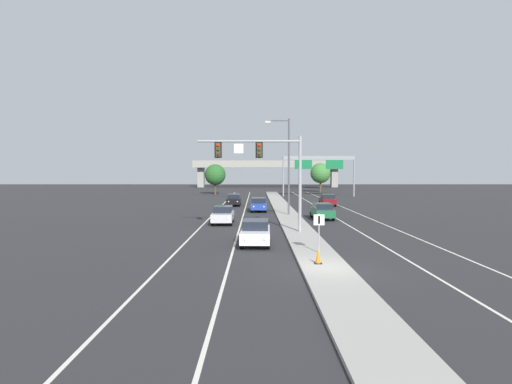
% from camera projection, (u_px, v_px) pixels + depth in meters
% --- Properties ---
extents(ground_plane, '(260.00, 260.00, 0.00)m').
position_uv_depth(ground_plane, '(324.00, 270.00, 20.35)').
color(ground_plane, '#28282B').
extents(median_island, '(2.40, 110.00, 0.15)m').
position_uv_depth(median_island, '(291.00, 223.00, 38.33)').
color(median_island, '#9E9B93').
rests_on(median_island, ground).
extents(lane_stripe_oncoming_center, '(0.14, 100.00, 0.01)m').
position_uv_depth(lane_stripe_oncoming_center, '(241.00, 215.00, 45.30)').
color(lane_stripe_oncoming_center, silver).
rests_on(lane_stripe_oncoming_center, ground).
extents(lane_stripe_receding_center, '(0.14, 100.00, 0.01)m').
position_uv_depth(lane_stripe_receding_center, '(330.00, 215.00, 45.34)').
color(lane_stripe_receding_center, silver).
rests_on(lane_stripe_receding_center, ground).
extents(edge_stripe_left, '(0.14, 100.00, 0.01)m').
position_uv_depth(edge_stripe_left, '(210.00, 215.00, 45.29)').
color(edge_stripe_left, silver).
rests_on(edge_stripe_left, ground).
extents(edge_stripe_right, '(0.14, 100.00, 0.01)m').
position_uv_depth(edge_stripe_right, '(361.00, 215.00, 45.36)').
color(edge_stripe_right, silver).
rests_on(edge_stripe_right, ground).
extents(overhead_signal_mast, '(7.82, 0.44, 7.20)m').
position_uv_depth(overhead_signal_mast, '(265.00, 163.00, 32.04)').
color(overhead_signal_mast, gray).
rests_on(overhead_signal_mast, median_island).
extents(median_sign_post, '(0.60, 0.10, 2.20)m').
position_uv_depth(median_sign_post, '(317.00, 227.00, 23.89)').
color(median_sign_post, gray).
rests_on(median_sign_post, median_island).
extents(street_lamp_median, '(2.58, 0.28, 10.00)m').
position_uv_depth(street_lamp_median, '(285.00, 161.00, 44.56)').
color(street_lamp_median, '#4C4C51').
rests_on(street_lamp_median, median_island).
extents(car_oncoming_white, '(1.93, 4.51, 1.58)m').
position_uv_depth(car_oncoming_white, '(254.00, 232.00, 27.34)').
color(car_oncoming_white, silver).
rests_on(car_oncoming_white, ground).
extents(car_oncoming_silver, '(1.82, 4.47, 1.58)m').
position_uv_depth(car_oncoming_silver, '(221.00, 215.00, 38.23)').
color(car_oncoming_silver, '#B7B7BC').
rests_on(car_oncoming_silver, ground).
extents(car_oncoming_blue, '(1.83, 4.47, 1.58)m').
position_uv_depth(car_oncoming_blue, '(257.00, 204.00, 49.87)').
color(car_oncoming_blue, navy).
rests_on(car_oncoming_blue, ground).
extents(car_oncoming_black, '(1.85, 4.48, 1.58)m').
position_uv_depth(car_oncoming_black, '(232.00, 200.00, 57.87)').
color(car_oncoming_black, black).
rests_on(car_oncoming_black, ground).
extents(car_receding_green, '(1.91, 4.50, 1.58)m').
position_uv_depth(car_receding_green, '(320.00, 211.00, 41.80)').
color(car_receding_green, '#195633').
rests_on(car_receding_green, ground).
extents(car_receding_darkred, '(1.88, 4.49, 1.58)m').
position_uv_depth(car_receding_darkred, '(326.00, 200.00, 57.95)').
color(car_receding_darkred, '#5B0F14').
rests_on(car_receding_darkred, ground).
extents(traffic_cone_median_nose, '(0.36, 0.36, 0.74)m').
position_uv_depth(traffic_cone_median_nose, '(316.00, 256.00, 21.12)').
color(traffic_cone_median_nose, black).
rests_on(traffic_cone_median_nose, median_island).
extents(highway_sign_gantry, '(13.28, 0.42, 7.50)m').
position_uv_depth(highway_sign_gantry, '(317.00, 163.00, 78.41)').
color(highway_sign_gantry, gray).
rests_on(highway_sign_gantry, ground).
extents(overpass_bridge, '(42.40, 6.40, 7.65)m').
position_uv_depth(overpass_bridge, '(266.00, 167.00, 122.89)').
color(overpass_bridge, gray).
rests_on(overpass_bridge, ground).
extents(tree_far_left_b, '(4.18, 4.18, 6.05)m').
position_uv_depth(tree_far_left_b, '(213.00, 175.00, 85.08)').
color(tree_far_left_b, '#4C3823').
rests_on(tree_far_left_b, ground).
extents(tree_far_right_a, '(4.51, 4.51, 6.52)m').
position_uv_depth(tree_far_right_a, '(319.00, 173.00, 114.34)').
color(tree_far_right_a, '#4C3823').
rests_on(tree_far_right_a, ground).
extents(tree_far_right_b, '(4.46, 4.46, 6.45)m').
position_uv_depth(tree_far_right_b, '(319.00, 173.00, 94.42)').
color(tree_far_right_b, '#4C3823').
rests_on(tree_far_right_b, ground).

